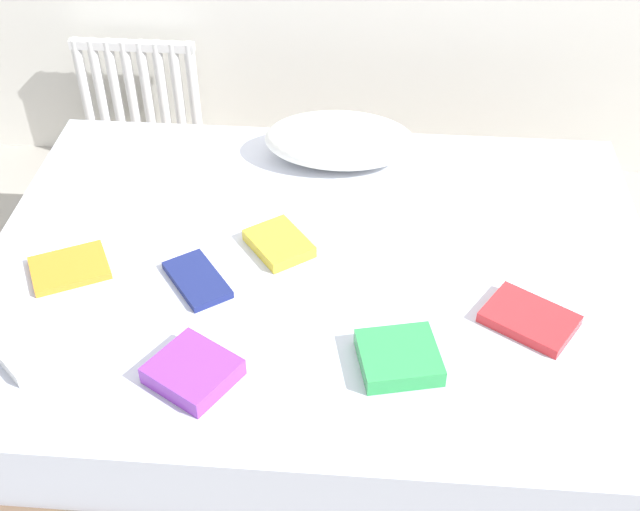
% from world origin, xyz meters
% --- Properties ---
extents(ground_plane, '(8.00, 8.00, 0.00)m').
position_xyz_m(ground_plane, '(0.00, 0.00, 0.00)').
color(ground_plane, '#9E998E').
extents(bed, '(2.00, 1.50, 0.50)m').
position_xyz_m(bed, '(0.00, 0.00, 0.25)').
color(bed, brown).
rests_on(bed, ground).
extents(radiator, '(0.51, 0.04, 0.46)m').
position_xyz_m(radiator, '(-0.86, 1.20, 0.36)').
color(radiator, white).
rests_on(radiator, ground).
extents(pillow, '(0.51, 0.29, 0.16)m').
position_xyz_m(pillow, '(0.03, 0.54, 0.58)').
color(pillow, white).
rests_on(pillow, bed).
extents(textbook_green, '(0.23, 0.22, 0.05)m').
position_xyz_m(textbook_green, '(0.23, -0.39, 0.52)').
color(textbook_green, green).
rests_on(textbook_green, bed).
extents(textbook_orange, '(0.27, 0.24, 0.02)m').
position_xyz_m(textbook_orange, '(-0.71, -0.10, 0.51)').
color(textbook_orange, orange).
rests_on(textbook_orange, bed).
extents(textbook_white, '(0.27, 0.27, 0.04)m').
position_xyz_m(textbook_white, '(-0.73, -0.41, 0.52)').
color(textbook_white, white).
rests_on(textbook_white, bed).
extents(textbook_yellow, '(0.23, 0.24, 0.04)m').
position_xyz_m(textbook_yellow, '(-0.12, 0.05, 0.52)').
color(textbook_yellow, yellow).
rests_on(textbook_yellow, bed).
extents(textbook_navy, '(0.23, 0.25, 0.02)m').
position_xyz_m(textbook_navy, '(-0.34, -0.12, 0.51)').
color(textbook_navy, navy).
rests_on(textbook_navy, bed).
extents(textbook_purple, '(0.26, 0.25, 0.05)m').
position_xyz_m(textbook_purple, '(-0.28, -0.47, 0.53)').
color(textbook_purple, purple).
rests_on(textbook_purple, bed).
extents(textbook_red, '(0.28, 0.26, 0.03)m').
position_xyz_m(textbook_red, '(0.58, -0.21, 0.52)').
color(textbook_red, red).
rests_on(textbook_red, bed).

